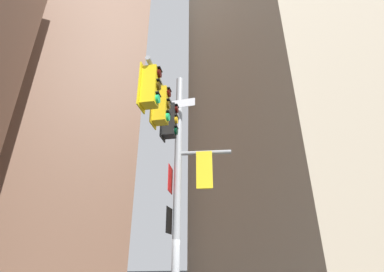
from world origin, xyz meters
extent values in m
cube|color=tan|center=(17.70, 11.96, 23.21)|extent=(17.28, 17.28, 46.42)
cube|color=brown|center=(-3.59, 27.26, 22.07)|extent=(13.32, 13.32, 44.14)
cylinder|color=#9EA0A3|center=(0.00, 0.00, 3.92)|extent=(0.22, 0.22, 7.85)
cylinder|color=#9EA0A3|center=(-0.89, -1.28, 6.22)|extent=(1.88, 2.64, 0.12)
cylinder|color=#9EA0A3|center=(0.71, -0.41, 5.02)|extent=(1.49, 0.94, 0.12)
cube|color=black|center=(-0.78, -0.79, 5.62)|extent=(0.30, 0.41, 1.14)
cube|color=black|center=(-0.62, -0.90, 5.62)|extent=(0.47, 0.47, 1.00)
cylinder|color=#360605|center=(-0.46, -1.01, 5.97)|extent=(0.16, 0.20, 0.20)
cube|color=black|center=(-0.45, -1.02, 6.09)|extent=(0.18, 0.22, 0.02)
cylinder|color=yellow|center=(-0.46, -1.01, 5.62)|extent=(0.16, 0.20, 0.20)
cube|color=black|center=(-0.45, -1.02, 5.74)|extent=(0.18, 0.22, 0.02)
cylinder|color=#06311C|center=(-0.46, -1.01, 5.27)|extent=(0.16, 0.20, 0.20)
cube|color=black|center=(-0.45, -1.02, 5.39)|extent=(0.18, 0.22, 0.02)
cube|color=gold|center=(-1.27, -1.50, 5.62)|extent=(0.30, 0.41, 1.14)
cube|color=gold|center=(-1.11, -1.61, 5.62)|extent=(0.47, 0.47, 1.00)
cylinder|color=#360605|center=(-0.95, -1.72, 5.97)|extent=(0.16, 0.20, 0.20)
cube|color=black|center=(-0.94, -1.72, 6.09)|extent=(0.18, 0.22, 0.02)
cylinder|color=#3C2C06|center=(-0.95, -1.72, 5.62)|extent=(0.16, 0.20, 0.20)
cube|color=black|center=(-0.94, -1.72, 5.74)|extent=(0.18, 0.22, 0.02)
cylinder|color=#19C672|center=(-0.95, -1.72, 5.27)|extent=(0.16, 0.20, 0.20)
cube|color=black|center=(-0.94, -1.72, 5.39)|extent=(0.18, 0.22, 0.02)
cube|color=yellow|center=(-1.76, -2.20, 5.62)|extent=(0.30, 0.41, 1.14)
cube|color=yellow|center=(-1.60, -2.31, 5.62)|extent=(0.47, 0.47, 1.00)
cylinder|color=#360605|center=(-1.44, -2.43, 5.97)|extent=(0.16, 0.20, 0.20)
cube|color=black|center=(-1.43, -2.43, 6.09)|extent=(0.18, 0.22, 0.02)
cylinder|color=#3C2C06|center=(-1.44, -2.43, 5.62)|extent=(0.16, 0.20, 0.20)
cube|color=black|center=(-1.43, -2.43, 5.74)|extent=(0.18, 0.22, 0.02)
cylinder|color=#19C672|center=(-1.44, -2.43, 5.27)|extent=(0.16, 0.20, 0.20)
cube|color=black|center=(-1.43, -2.43, 5.39)|extent=(0.18, 0.22, 0.02)
cube|color=yellow|center=(0.62, -0.58, 4.42)|extent=(0.43, 0.27, 1.14)
cube|color=yellow|center=(0.71, -0.41, 4.42)|extent=(0.46, 0.46, 1.00)
cylinder|color=#360605|center=(0.81, -0.24, 4.77)|extent=(0.20, 0.15, 0.20)
cube|color=black|center=(0.82, -0.24, 4.89)|extent=(0.23, 0.17, 0.02)
cylinder|color=yellow|center=(0.81, -0.24, 4.42)|extent=(0.20, 0.15, 0.20)
cube|color=black|center=(0.82, -0.24, 4.54)|extent=(0.23, 0.17, 0.02)
cylinder|color=#06311C|center=(0.81, -0.24, 4.07)|extent=(0.20, 0.15, 0.20)
cube|color=black|center=(0.82, -0.24, 4.19)|extent=(0.23, 0.17, 0.02)
cube|color=white|center=(-0.22, -0.27, 6.62)|extent=(1.01, 0.82, 0.28)
cube|color=#19479E|center=(-0.22, -0.27, 6.62)|extent=(0.98, 0.79, 0.24)
cube|color=red|center=(-0.19, 0.11, 4.21)|extent=(0.34, 0.56, 0.80)
cube|color=white|center=(-0.19, 0.11, 4.21)|extent=(0.32, 0.52, 0.76)
cube|color=black|center=(-0.18, 0.13, 3.01)|extent=(0.36, 0.50, 0.72)
cube|color=white|center=(-0.18, 0.13, 3.01)|extent=(0.33, 0.47, 0.68)
camera|label=1|loc=(-2.88, -7.59, 1.94)|focal=25.88mm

